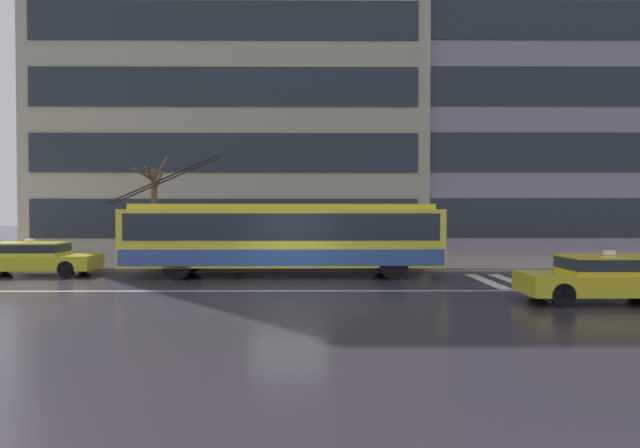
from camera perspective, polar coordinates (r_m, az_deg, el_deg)
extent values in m
plane|color=#27222B|center=(19.19, -2.99, -6.08)|extent=(160.00, 160.00, 0.00)
cube|color=gray|center=(28.64, -2.14, -3.51)|extent=(80.00, 10.00, 0.14)
cube|color=beige|center=(21.28, 15.98, -5.39)|extent=(0.44, 4.40, 0.01)
cube|color=beige|center=(21.55, 18.29, -5.32)|extent=(0.44, 4.40, 0.01)
cube|color=beige|center=(21.85, 20.53, -5.25)|extent=(0.44, 4.40, 0.01)
cube|color=beige|center=(22.19, 22.71, -5.17)|extent=(0.44, 4.40, 0.01)
cube|color=beige|center=(22.56, 24.82, -5.08)|extent=(0.44, 4.40, 0.01)
cube|color=silver|center=(18.00, -3.16, -6.56)|extent=(72.00, 0.14, 0.01)
cube|color=yellow|center=(21.98, -3.60, -1.31)|extent=(11.80, 2.61, 2.11)
cube|color=yellow|center=(21.96, -3.60, 1.70)|extent=(11.09, 2.35, 0.20)
cube|color=#1E2833|center=(21.97, -3.60, -0.21)|extent=(11.32, 2.63, 0.97)
cube|color=#3556A0|center=(22.02, -3.60, -3.06)|extent=(11.68, 2.64, 0.59)
cube|color=#1E2833|center=(22.48, 11.43, -0.20)|extent=(0.14, 2.19, 1.05)
cube|color=black|center=(22.44, 11.06, 1.16)|extent=(0.18, 1.89, 0.28)
cylinder|color=black|center=(22.97, -14.75, 4.16)|extent=(4.21, 0.11, 1.87)
cylinder|color=black|center=(22.29, -15.18, 4.25)|extent=(4.21, 0.11, 1.87)
cylinder|color=black|center=(23.31, 6.42, -3.50)|extent=(1.04, 0.31, 1.04)
cylinder|color=black|center=(21.15, 7.19, -3.99)|extent=(1.04, 0.31, 1.04)
cylinder|color=black|center=(23.59, -12.67, -3.47)|extent=(1.04, 0.31, 1.04)
cylinder|color=black|center=(21.47, -13.84, -3.94)|extent=(1.04, 0.31, 1.04)
cube|color=yellow|center=(24.80, -26.17, -3.37)|extent=(4.71, 1.77, 0.55)
cube|color=yellow|center=(24.85, -26.57, -2.17)|extent=(2.54, 1.51, 0.48)
cube|color=#1E2833|center=(24.85, -26.57, -2.11)|extent=(2.59, 1.53, 0.31)
cube|color=silver|center=(24.83, -26.58, -1.46)|extent=(0.28, 0.16, 0.12)
cylinder|color=black|center=(24.89, -22.17, -3.77)|extent=(0.62, 0.20, 0.62)
cylinder|color=black|center=(23.47, -23.58, -4.08)|extent=(0.62, 0.20, 0.62)
cylinder|color=black|center=(26.21, -28.48, -3.58)|extent=(0.62, 0.20, 0.62)
cube|color=yellow|center=(17.48, 25.91, -5.25)|extent=(4.29, 1.81, 0.55)
cube|color=yellow|center=(17.50, 26.43, -3.55)|extent=(2.32, 1.56, 0.48)
cube|color=#1E2833|center=(17.50, 26.43, -3.47)|extent=(2.36, 1.57, 0.31)
cube|color=silver|center=(17.48, 26.44, -2.54)|extent=(0.28, 0.16, 0.12)
cylinder|color=black|center=(16.19, 22.67, -6.44)|extent=(0.62, 0.20, 0.62)
cylinder|color=black|center=(17.66, 20.61, -5.78)|extent=(0.62, 0.20, 0.62)
cylinder|color=black|center=(18.86, 28.68, -5.41)|extent=(0.62, 0.20, 0.62)
cylinder|color=gray|center=(24.33, -5.41, -1.40)|extent=(0.08, 0.08, 2.37)
cylinder|color=gray|center=(24.98, -14.45, -1.37)|extent=(0.08, 0.08, 2.37)
cylinder|color=gray|center=(25.68, -5.14, -1.26)|extent=(0.08, 0.08, 2.37)
cylinder|color=gray|center=(26.30, -13.74, -1.24)|extent=(0.08, 0.08, 2.37)
cube|color=#99ADB2|center=(25.91, -9.49, -1.15)|extent=(3.74, 0.04, 1.89)
cube|color=#B2B2B7|center=(25.22, -9.74, 1.46)|extent=(4.24, 1.65, 0.08)
cube|color=brown|center=(25.62, -9.60, -2.93)|extent=(2.76, 0.36, 0.08)
cylinder|color=#524B51|center=(24.57, 0.38, -3.22)|extent=(0.14, 0.14, 0.78)
cylinder|color=#524B51|center=(24.71, 0.54, -3.20)|extent=(0.14, 0.14, 0.78)
cylinder|color=#311E29|center=(24.59, 0.46, -1.58)|extent=(0.48, 0.48, 0.62)
sphere|color=tan|center=(24.58, 0.46, -0.58)|extent=(0.24, 0.24, 0.24)
cone|color=#2E914B|center=(24.68, 0.58, 0.12)|extent=(1.42, 1.42, 0.29)
cylinder|color=#333333|center=(24.69, 0.58, -1.13)|extent=(0.02, 0.02, 0.79)
cylinder|color=#2B2923|center=(25.59, -8.10, -3.04)|extent=(0.14, 0.14, 0.80)
cylinder|color=#2B2923|center=(25.43, -8.03, -3.06)|extent=(0.14, 0.14, 0.80)
cylinder|color=#2A272B|center=(25.46, -8.07, -1.44)|extent=(0.45, 0.45, 0.63)
sphere|color=#DDB381|center=(25.45, -8.07, -0.48)|extent=(0.22, 0.22, 0.22)
cone|color=gold|center=(25.32, -8.02, 0.17)|extent=(1.18, 1.18, 0.25)
cylinder|color=#333333|center=(25.34, -8.02, -1.00)|extent=(0.02, 0.02, 0.78)
cylinder|color=brown|center=(27.00, -15.93, 0.76)|extent=(0.27, 0.27, 4.19)
cylinder|color=brown|center=(26.72, -15.57, 3.96)|extent=(0.65, 0.66, 0.92)
cylinder|color=brown|center=(26.70, -16.80, 4.64)|extent=(0.71, 1.00, 0.62)
cylinder|color=brown|center=(27.36, -15.33, 5.29)|extent=(0.57, 0.87, 1.19)
cylinder|color=brown|center=(26.68, -16.33, 4.68)|extent=(0.27, 0.91, 0.70)
cube|color=#9A9782|center=(42.07, -7.91, 18.41)|extent=(23.39, 13.67, 29.74)
cube|color=#1E2833|center=(33.40, -9.37, 0.54)|extent=(21.99, 0.06, 2.23)
cube|color=#1E2833|center=(33.57, -9.39, 6.90)|extent=(21.99, 0.06, 2.23)
cube|color=#1E2833|center=(34.13, -9.42, 13.12)|extent=(21.99, 0.06, 2.23)
cube|color=#1E2833|center=(35.09, -9.44, 19.07)|extent=(21.99, 0.06, 2.23)
cube|color=gray|center=(43.66, 23.60, 15.37)|extent=(27.05, 10.68, 26.35)
cube|color=#1E2833|center=(37.48, 26.80, 0.54)|extent=(25.43, 0.06, 2.26)
cube|color=#1E2833|center=(37.63, 26.85, 6.28)|extent=(25.43, 0.06, 2.26)
cube|color=#1E2833|center=(38.15, 26.91, 11.92)|extent=(25.43, 0.06, 2.26)
cube|color=#1E2833|center=(39.03, 26.97, 17.36)|extent=(25.43, 0.06, 2.26)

